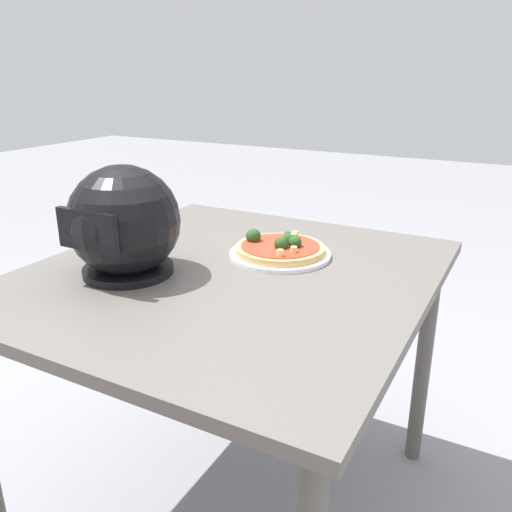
# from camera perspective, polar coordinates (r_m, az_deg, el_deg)

# --- Properties ---
(ground_plane) EXTENTS (14.00, 14.00, 0.00)m
(ground_plane) POSITION_cam_1_polar(r_m,az_deg,el_deg) (1.80, -2.37, -25.19)
(ground_plane) COLOR gray
(dining_table) EXTENTS (0.99, 1.08, 0.77)m
(dining_table) POSITION_cam_1_polar(r_m,az_deg,el_deg) (1.40, -2.76, -4.91)
(dining_table) COLOR #5B5651
(dining_table) RESTS_ON ground
(pizza_plate) EXTENTS (0.28, 0.28, 0.01)m
(pizza_plate) POSITION_cam_1_polar(r_m,az_deg,el_deg) (1.47, 2.63, 0.20)
(pizza_plate) COLOR white
(pizza_plate) RESTS_ON dining_table
(pizza) EXTENTS (0.25, 0.25, 0.06)m
(pizza) POSITION_cam_1_polar(r_m,az_deg,el_deg) (1.46, 2.59, 0.97)
(pizza) COLOR tan
(pizza) RESTS_ON pizza_plate
(motorcycle_helmet) EXTENTS (0.28, 0.28, 0.28)m
(motorcycle_helmet) POSITION_cam_1_polar(r_m,az_deg,el_deg) (1.34, -14.13, 3.46)
(motorcycle_helmet) COLOR black
(motorcycle_helmet) RESTS_ON dining_table
(drinking_glass) EXTENTS (0.07, 0.07, 0.11)m
(drinking_glass) POSITION_cam_1_polar(r_m,az_deg,el_deg) (1.68, -12.13, 4.03)
(drinking_glass) COLOR silver
(drinking_glass) RESTS_ON dining_table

